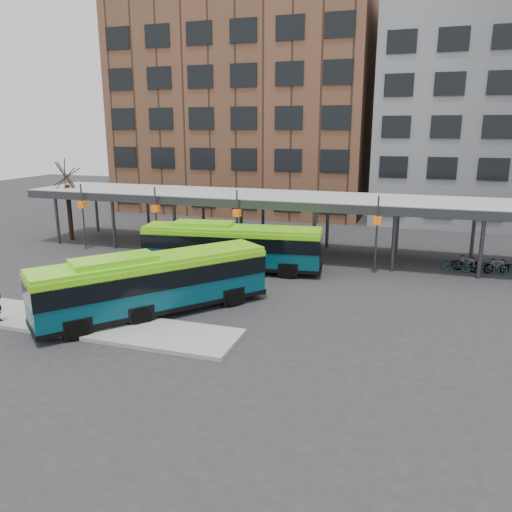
{
  "coord_description": "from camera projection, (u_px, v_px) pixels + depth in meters",
  "views": [
    {
      "loc": [
        8.16,
        -20.71,
        8.71
      ],
      "look_at": [
        -0.12,
        4.85,
        1.8
      ],
      "focal_mm": 35.0,
      "sensor_mm": 36.0,
      "label": 1
    }
  ],
  "objects": [
    {
      "name": "canopy",
      "position": [
        292.0,
        199.0,
        34.58
      ],
      "size": [
        40.0,
        6.53,
        4.8
      ],
      "color": "#999B9E",
      "rests_on": "ground"
    },
    {
      "name": "boarding_island",
      "position": [
        89.0,
        325.0,
        22.53
      ],
      "size": [
        14.0,
        3.0,
        0.18
      ],
      "primitive_type": "cube",
      "color": "gray",
      "rests_on": "ground"
    },
    {
      "name": "ground",
      "position": [
        227.0,
        317.0,
        23.68
      ],
      "size": [
        120.0,
        120.0,
        0.0
      ],
      "primitive_type": "plane",
      "color": "#28282B",
      "rests_on": "ground"
    },
    {
      "name": "building_brick",
      "position": [
        246.0,
        106.0,
        53.41
      ],
      "size": [
        26.0,
        14.0,
        22.0
      ],
      "primitive_type": "cube",
      "color": "brown",
      "rests_on": "ground"
    },
    {
      "name": "bus_front",
      "position": [
        153.0,
        282.0,
        23.67
      ],
      "size": [
        8.91,
        10.17,
        3.08
      ],
      "rotation": [
        0.0,
        0.0,
        0.89
      ],
      "color": "#073E4E",
      "rests_on": "ground"
    },
    {
      "name": "bike_rack",
      "position": [
        483.0,
        266.0,
        30.75
      ],
      "size": [
        5.07,
        1.16,
        1.01
      ],
      "color": "slate",
      "rests_on": "ground"
    },
    {
      "name": "tree",
      "position": [
        69.0,
        210.0,
        39.5
      ],
      "size": [
        1.64,
        1.64,
        5.6
      ],
      "color": "black",
      "rests_on": "ground"
    },
    {
      "name": "bus_rear",
      "position": [
        231.0,
        246.0,
        31.07
      ],
      "size": [
        11.27,
        3.74,
        3.05
      ],
      "rotation": [
        0.0,
        0.0,
        0.13
      ],
      "color": "#073E4E",
      "rests_on": "ground"
    }
  ]
}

